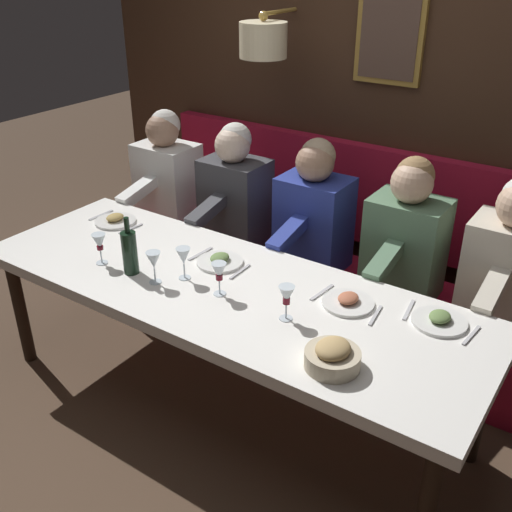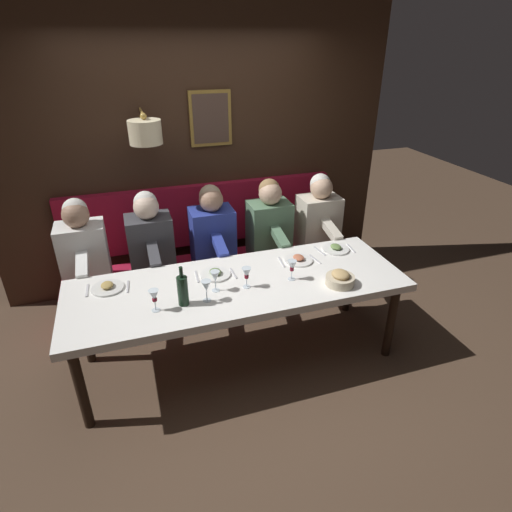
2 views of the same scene
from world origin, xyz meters
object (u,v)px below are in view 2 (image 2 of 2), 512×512
Objects in this scene: diner_far at (150,237)px; wine_glass_1 at (215,277)px; wine_glass_4 at (154,296)px; diner_nearest at (319,215)px; dining_table at (238,289)px; diner_near at (269,222)px; wine_glass_0 at (206,287)px; bread_bowl at (340,279)px; wine_glass_2 at (292,266)px; wine_glass_3 at (246,274)px; wine_bottle at (183,290)px; diner_farthest at (82,246)px; diner_middle at (212,229)px.

wine_glass_1 is at bearing -157.75° from diner_far.
wine_glass_4 is at bearing 176.30° from diner_far.
diner_far is (0.00, 1.67, 0.00)m from diner_nearest.
dining_table is 1.06m from diner_near.
diner_near is at bearing 90.00° from diner_nearest.
diner_nearest is 1.00× the size of diner_near.
wine_glass_0 is 0.75× the size of bread_bowl.
wine_glass_2 reaches higher than bread_bowl.
diner_far reaches higher than wine_glass_3.
wine_bottle is at bearing 99.64° from wine_glass_3.
dining_table is 15.84× the size of wine_glass_1.
diner_nearest and diner_farthest have the same top height.
wine_glass_4 is 0.20m from wine_bottle.
wine_glass_4 is 0.75× the size of bread_bowl.
diner_middle is at bearing 2.72° from wine_glass_3.
diner_farthest reaches higher than wine_glass_2.
diner_middle reaches higher than wine_glass_0.
wine_bottle is at bearing 157.02° from diner_middle.
wine_glass_4 is (-0.01, 0.36, -0.00)m from wine_glass_0.
wine_glass_0 is 0.16m from wine_bottle.
diner_near is 1.00× the size of diner_far.
wine_glass_3 is (-0.02, -0.23, -0.00)m from wine_glass_1.
wine_glass_4 is at bearing 104.96° from wine_glass_1.
wine_glass_1 is at bearing 77.44° from bread_bowl.
wine_glass_2 is at bearing -92.27° from wine_glass_1.
wine_glass_4 is 1.38m from bread_bowl.
diner_farthest reaches higher than dining_table.
diner_middle is 4.82× the size of wine_glass_4.
diner_near is 2.64× the size of wine_bottle.
wine_glass_0 is 1.02m from bread_bowl.
diner_far is at bearing 33.09° from dining_table.
diner_middle is at bearing -22.98° from wine_bottle.
wine_glass_3 is 0.75× the size of bread_bowl.
diner_near reaches higher than dining_table.
wine_bottle reaches higher than wine_glass_0.
wine_bottle is at bearing 110.12° from dining_table.
wine_glass_4 is at bearing 98.16° from wine_glass_3.
wine_glass_3 is 0.50m from wine_bottle.
wine_bottle is at bearing 112.47° from wine_glass_1.
diner_farthest is at bearing 90.00° from diner_nearest.
diner_far reaches higher than wine_glass_1.
diner_near reaches higher than wine_glass_4.
bread_bowl is (-0.10, -1.18, -0.07)m from wine_bottle.
dining_table is at bearing -69.88° from wine_bottle.
diner_nearest reaches higher than wine_glass_3.
dining_table is at bearing -127.54° from diner_farthest.
wine_glass_0 is at bearing 127.27° from diner_nearest.
diner_nearest is 1.00× the size of diner_far.
wine_glass_1 is 0.47m from wine_glass_4.
diner_farthest is at bearing 51.07° from wine_glass_3.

